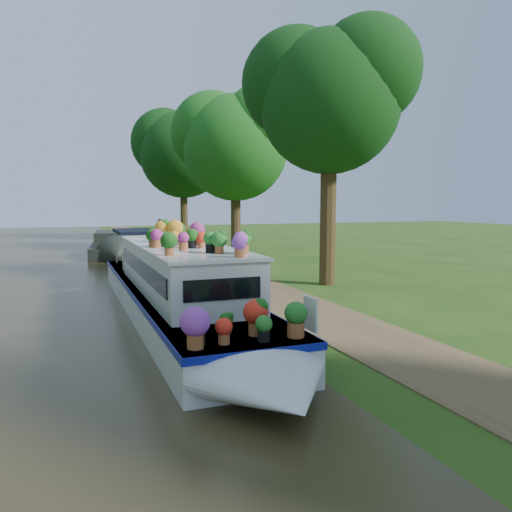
{
  "coord_description": "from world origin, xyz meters",
  "views": [
    {
      "loc": [
        -4.78,
        -12.28,
        2.87
      ],
      "look_at": [
        0.47,
        1.33,
        1.3
      ],
      "focal_mm": 35.0,
      "sensor_mm": 36.0,
      "label": 1
    }
  ],
  "objects_px": {
    "second_boat": "(111,246)",
    "pedestrian_pink": "(160,234)",
    "pedestrian_dark": "(162,236)",
    "plant_boat": "(180,287)"
  },
  "relations": [
    {
      "from": "second_boat",
      "to": "pedestrian_pink",
      "type": "height_order",
      "value": "pedestrian_pink"
    },
    {
      "from": "plant_boat",
      "to": "pedestrian_dark",
      "type": "distance_m",
      "value": 18.07
    },
    {
      "from": "pedestrian_dark",
      "to": "plant_boat",
      "type": "bearing_deg",
      "value": -111.47
    },
    {
      "from": "plant_boat",
      "to": "pedestrian_pink",
      "type": "distance_m",
      "value": 18.91
    },
    {
      "from": "second_boat",
      "to": "pedestrian_dark",
      "type": "distance_m",
      "value": 3.72
    },
    {
      "from": "second_boat",
      "to": "plant_boat",
      "type": "bearing_deg",
      "value": -83.01
    },
    {
      "from": "pedestrian_dark",
      "to": "second_boat",
      "type": "bearing_deg",
      "value": -158.62
    },
    {
      "from": "second_boat",
      "to": "pedestrian_dark",
      "type": "height_order",
      "value": "pedestrian_dark"
    },
    {
      "from": "pedestrian_pink",
      "to": "pedestrian_dark",
      "type": "height_order",
      "value": "pedestrian_pink"
    },
    {
      "from": "plant_boat",
      "to": "pedestrian_pink",
      "type": "height_order",
      "value": "plant_boat"
    }
  ]
}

